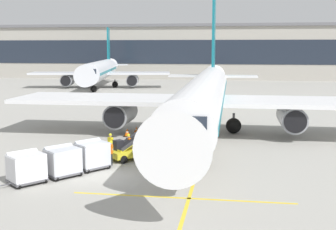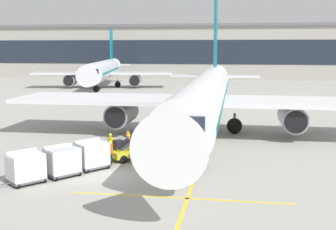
{
  "view_description": "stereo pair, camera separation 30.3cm",
  "coord_description": "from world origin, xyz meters",
  "px_view_note": "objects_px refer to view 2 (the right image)",
  "views": [
    {
      "loc": [
        7.6,
        -25.58,
        7.95
      ],
      "look_at": [
        2.81,
        6.34,
        2.97
      ],
      "focal_mm": 47.06,
      "sensor_mm": 36.0,
      "label": 1
    },
    {
      "loc": [
        7.9,
        -25.53,
        7.95
      ],
      "look_at": [
        2.81,
        6.34,
        2.97
      ],
      "focal_mm": 47.06,
      "sensor_mm": 36.0,
      "label": 2
    }
  ],
  "objects_px": {
    "ground_crew_by_loader": "(129,144)",
    "baggage_cart_lead": "(91,154)",
    "parked_airplane": "(205,96)",
    "ground_crew_wingwalker": "(89,154)",
    "belt_loader": "(135,146)",
    "ground_crew_marshaller": "(110,143)",
    "distant_airplane": "(103,71)",
    "baggage_cart_second": "(62,160)",
    "ground_crew_by_carts": "(111,151)",
    "safety_cone_wingtip": "(149,133)",
    "safety_cone_nose_mark": "(137,130)",
    "baggage_cart_third": "(25,167)",
    "safety_cone_engine_keepout": "(128,132)"
  },
  "relations": [
    {
      "from": "parked_airplane",
      "to": "ground_crew_wingwalker",
      "type": "distance_m",
      "value": 14.72
    },
    {
      "from": "ground_crew_by_loader",
      "to": "ground_crew_marshaller",
      "type": "distance_m",
      "value": 1.37
    },
    {
      "from": "ground_crew_wingwalker",
      "to": "safety_cone_wingtip",
      "type": "bearing_deg",
      "value": 81.38
    },
    {
      "from": "belt_loader",
      "to": "ground_crew_marshaller",
      "type": "bearing_deg",
      "value": 175.77
    },
    {
      "from": "parked_airplane",
      "to": "ground_crew_by_loader",
      "type": "distance_m",
      "value": 10.9
    },
    {
      "from": "safety_cone_wingtip",
      "to": "belt_loader",
      "type": "bearing_deg",
      "value": -85.91
    },
    {
      "from": "parked_airplane",
      "to": "ground_crew_by_loader",
      "type": "height_order",
      "value": "parked_airplane"
    },
    {
      "from": "baggage_cart_third",
      "to": "baggage_cart_second",
      "type": "bearing_deg",
      "value": 47.67
    },
    {
      "from": "safety_cone_wingtip",
      "to": "safety_cone_nose_mark",
      "type": "relative_size",
      "value": 0.86
    },
    {
      "from": "safety_cone_nose_mark",
      "to": "distant_airplane",
      "type": "height_order",
      "value": "distant_airplane"
    },
    {
      "from": "ground_crew_by_loader",
      "to": "safety_cone_engine_keepout",
      "type": "xyz_separation_m",
      "value": [
        -1.95,
        7.46,
        -0.64
      ]
    },
    {
      "from": "belt_loader",
      "to": "baggage_cart_lead",
      "type": "xyz_separation_m",
      "value": [
        -2.17,
        -3.22,
        0.12
      ]
    },
    {
      "from": "safety_cone_wingtip",
      "to": "ground_crew_wingwalker",
      "type": "bearing_deg",
      "value": -98.62
    },
    {
      "from": "baggage_cart_lead",
      "to": "ground_crew_by_loader",
      "type": "relative_size",
      "value": 1.5
    },
    {
      "from": "ground_crew_wingwalker",
      "to": "belt_loader",
      "type": "bearing_deg",
      "value": 56.31
    },
    {
      "from": "parked_airplane",
      "to": "ground_crew_wingwalker",
      "type": "relative_size",
      "value": 25.65
    },
    {
      "from": "ground_crew_by_loader",
      "to": "safety_cone_nose_mark",
      "type": "xyz_separation_m",
      "value": [
        -1.38,
        8.71,
        -0.65
      ]
    },
    {
      "from": "ground_crew_by_loader",
      "to": "ground_crew_by_carts",
      "type": "relative_size",
      "value": 1.0
    },
    {
      "from": "baggage_cart_second",
      "to": "ground_crew_marshaller",
      "type": "distance_m",
      "value": 5.47
    },
    {
      "from": "safety_cone_nose_mark",
      "to": "distant_airplane",
      "type": "bearing_deg",
      "value": 111.06
    },
    {
      "from": "safety_cone_engine_keepout",
      "to": "distant_airplane",
      "type": "distance_m",
      "value": 49.11
    },
    {
      "from": "safety_cone_nose_mark",
      "to": "safety_cone_engine_keepout",
      "type": "bearing_deg",
      "value": -114.43
    },
    {
      "from": "baggage_cart_lead",
      "to": "safety_cone_engine_keepout",
      "type": "relative_size",
      "value": 3.54
    },
    {
      "from": "baggage_cart_lead",
      "to": "safety_cone_wingtip",
      "type": "height_order",
      "value": "baggage_cart_lead"
    },
    {
      "from": "distant_airplane",
      "to": "parked_airplane",
      "type": "bearing_deg",
      "value": -61.98
    },
    {
      "from": "ground_crew_marshaller",
      "to": "parked_airplane",
      "type": "bearing_deg",
      "value": 56.49
    },
    {
      "from": "belt_loader",
      "to": "safety_cone_nose_mark",
      "type": "height_order",
      "value": "belt_loader"
    },
    {
      "from": "baggage_cart_third",
      "to": "ground_crew_wingwalker",
      "type": "height_order",
      "value": "baggage_cart_third"
    },
    {
      "from": "baggage_cart_lead",
      "to": "distant_airplane",
      "type": "relative_size",
      "value": 0.07
    },
    {
      "from": "baggage_cart_lead",
      "to": "baggage_cart_second",
      "type": "relative_size",
      "value": 1.0
    },
    {
      "from": "baggage_cart_second",
      "to": "safety_cone_wingtip",
      "type": "bearing_deg",
      "value": 77.35
    },
    {
      "from": "ground_crew_by_loader",
      "to": "baggage_cart_lead",
      "type": "bearing_deg",
      "value": -116.79
    },
    {
      "from": "parked_airplane",
      "to": "ground_crew_by_carts",
      "type": "xyz_separation_m",
      "value": [
        -5.49,
        -11.82,
        -2.6
      ]
    },
    {
      "from": "ground_crew_by_loader",
      "to": "safety_cone_wingtip",
      "type": "distance_m",
      "value": 7.71
    },
    {
      "from": "baggage_cart_lead",
      "to": "ground_crew_wingwalker",
      "type": "relative_size",
      "value": 1.5
    },
    {
      "from": "distant_airplane",
      "to": "ground_crew_marshaller",
      "type": "bearing_deg",
      "value": -72.11
    },
    {
      "from": "belt_loader",
      "to": "safety_cone_engine_keepout",
      "type": "height_order",
      "value": "belt_loader"
    },
    {
      "from": "ground_crew_wingwalker",
      "to": "safety_cone_nose_mark",
      "type": "relative_size",
      "value": 2.46
    },
    {
      "from": "baggage_cart_lead",
      "to": "ground_crew_by_carts",
      "type": "height_order",
      "value": "baggage_cart_lead"
    },
    {
      "from": "ground_crew_wingwalker",
      "to": "safety_cone_wingtip",
      "type": "distance_m",
      "value": 11.31
    },
    {
      "from": "safety_cone_wingtip",
      "to": "safety_cone_engine_keepout",
      "type": "bearing_deg",
      "value": -173.22
    },
    {
      "from": "ground_crew_by_carts",
      "to": "distant_airplane",
      "type": "xyz_separation_m",
      "value": [
        -18.0,
        55.95,
        2.35
      ]
    },
    {
      "from": "ground_crew_marshaller",
      "to": "safety_cone_wingtip",
      "type": "distance_m",
      "value": 7.8
    },
    {
      "from": "ground_crew_by_carts",
      "to": "distant_airplane",
      "type": "distance_m",
      "value": 58.82
    },
    {
      "from": "distant_airplane",
      "to": "baggage_cart_second",
      "type": "bearing_deg",
      "value": -75.05
    },
    {
      "from": "distant_airplane",
      "to": "belt_loader",
      "type": "bearing_deg",
      "value": -70.37
    },
    {
      "from": "belt_loader",
      "to": "ground_crew_marshaller",
      "type": "relative_size",
      "value": 2.65
    },
    {
      "from": "ground_crew_by_carts",
      "to": "safety_cone_wingtip",
      "type": "height_order",
      "value": "ground_crew_by_carts"
    },
    {
      "from": "baggage_cart_third",
      "to": "safety_cone_engine_keepout",
      "type": "height_order",
      "value": "baggage_cart_third"
    },
    {
      "from": "ground_crew_by_loader",
      "to": "ground_crew_wingwalker",
      "type": "xyz_separation_m",
      "value": [
        -1.76,
        -3.48,
        0.0
      ]
    }
  ]
}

